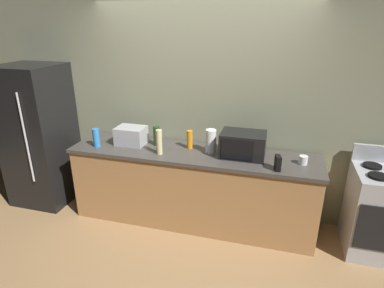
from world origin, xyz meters
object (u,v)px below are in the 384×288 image
object	(u,v)px
bottle_hand_soap	(159,142)
mug_white	(303,160)
microwave	(243,144)
paper_towel_roll	(211,141)
cordless_phone	(278,163)
refrigerator	(39,136)
bottle_dish_soap	(190,139)
stove_range	(380,212)
toaster_oven	(131,136)
bottle_spray_cleaner	(96,138)
bottle_wine	(157,136)

from	to	relation	value
bottle_hand_soap	mug_white	xyz separation A→B (m)	(1.53, 0.14, -0.10)
microwave	paper_towel_roll	size ratio (longest dim) A/B	1.78
microwave	cordless_phone	world-z (taller)	microwave
refrigerator	cordless_phone	distance (m)	3.00
refrigerator	microwave	size ratio (longest dim) A/B	3.75
bottle_dish_soap	mug_white	distance (m)	1.26
stove_range	cordless_phone	size ratio (longest dim) A/B	7.20
toaster_oven	bottle_hand_soap	world-z (taller)	bottle_hand_soap
microwave	bottle_dish_soap	xyz separation A→B (m)	(-0.62, 0.07, -0.03)
bottle_dish_soap	bottle_spray_cleaner	distance (m)	1.10
toaster_oven	bottle_dish_soap	size ratio (longest dim) A/B	1.59
bottle_dish_soap	mug_white	world-z (taller)	bottle_dish_soap
toaster_oven	cordless_phone	xyz separation A→B (m)	(1.71, -0.27, -0.03)
cordless_phone	mug_white	bearing A→B (deg)	27.63
toaster_oven	refrigerator	bearing A→B (deg)	-177.30
refrigerator	paper_towel_roll	distance (m)	2.26
refrigerator	toaster_oven	distance (m)	1.28
cordless_phone	bottle_hand_soap	bearing A→B (deg)	164.33
cordless_phone	bottle_spray_cleaner	world-z (taller)	bottle_spray_cleaner
bottle_spray_cleaner	bottle_hand_soap	size ratio (longest dim) A/B	0.78
microwave	bottle_wine	world-z (taller)	microwave
bottle_wine	mug_white	size ratio (longest dim) A/B	2.55
refrigerator	bottle_hand_soap	size ratio (longest dim) A/B	6.42
mug_white	toaster_oven	bearing A→B (deg)	178.37
toaster_oven	paper_towel_roll	size ratio (longest dim) A/B	1.26
toaster_oven	mug_white	size ratio (longest dim) A/B	3.78
bottle_dish_soap	bottle_spray_cleaner	size ratio (longest dim) A/B	0.97
paper_towel_roll	bottle_dish_soap	distance (m)	0.27
refrigerator	mug_white	xyz separation A→B (m)	(3.24, 0.00, 0.04)
paper_towel_roll	bottle_wine	distance (m)	0.67
paper_towel_roll	bottle_spray_cleaner	xyz separation A→B (m)	(-1.33, -0.18, -0.03)
toaster_oven	bottle_dish_soap	distance (m)	0.72
refrigerator	bottle_hand_soap	xyz separation A→B (m)	(1.71, -0.14, 0.14)
refrigerator	bottle_dish_soap	world-z (taller)	refrigerator
microwave	bottle_hand_soap	xyz separation A→B (m)	(-0.90, -0.19, 0.01)
refrigerator	bottle_dish_soap	bearing A→B (deg)	3.33
stove_range	microwave	size ratio (longest dim) A/B	2.25
cordless_phone	bottle_hand_soap	size ratio (longest dim) A/B	0.53
toaster_oven	bottle_dish_soap	xyz separation A→B (m)	(0.71, 0.06, 0.00)
bottle_spray_cleaner	mug_white	world-z (taller)	bottle_spray_cleaner
refrigerator	bottle_wine	size ratio (longest dim) A/B	7.87
bottle_wine	refrigerator	bearing A→B (deg)	-176.01
stove_range	bottle_spray_cleaner	size ratio (longest dim) A/B	4.92
refrigerator	paper_towel_roll	xyz separation A→B (m)	(2.25, 0.05, 0.13)
cordless_phone	stove_range	bearing A→B (deg)	-1.37
bottle_dish_soap	bottle_spray_cleaner	world-z (taller)	bottle_spray_cleaner
bottle_wine	bottle_hand_soap	world-z (taller)	bottle_hand_soap
paper_towel_roll	mug_white	bearing A→B (deg)	-2.67
refrigerator	bottle_hand_soap	world-z (taller)	refrigerator
mug_white	bottle_dish_soap	bearing A→B (deg)	174.91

